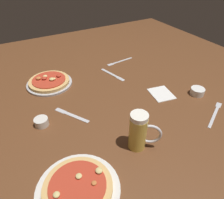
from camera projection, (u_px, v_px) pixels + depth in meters
name	position (u px, v px, depth m)	size (l,w,h in m)	color
ground_plane	(112.00, 105.00, 1.15)	(2.40, 2.40, 0.03)	brown
pizza_plate_near	(78.00, 188.00, 0.72)	(0.30, 0.30, 0.05)	silver
pizza_plate_far	(49.00, 82.00, 1.28)	(0.27, 0.27, 0.05)	#B2B2B7
beer_mug_dark	(139.00, 132.00, 0.84)	(0.12, 0.10, 0.18)	gold
ramekin_sauce	(197.00, 91.00, 1.19)	(0.08, 0.08, 0.04)	white
ramekin_butter	(41.00, 122.00, 0.99)	(0.07, 0.07, 0.04)	silver
napkin_folded	(161.00, 93.00, 1.20)	(0.12, 0.14, 0.01)	white
fork_left	(215.00, 114.00, 1.06)	(0.22, 0.12, 0.01)	silver
knife_right	(72.00, 115.00, 1.05)	(0.13, 0.19, 0.01)	silver
fork_spare	(119.00, 61.00, 1.53)	(0.22, 0.04, 0.01)	silver
knife_spare	(113.00, 74.00, 1.38)	(0.07, 0.21, 0.01)	silver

